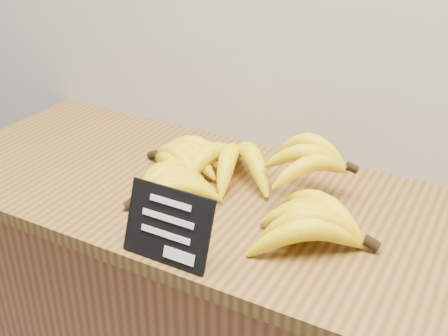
% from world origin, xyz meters
% --- Properties ---
extents(counter_top, '(1.38, 0.54, 0.03)m').
position_xyz_m(counter_top, '(0.14, 2.75, 0.92)').
color(counter_top, brown).
rests_on(counter_top, counter).
extents(chalkboard_sign, '(0.16, 0.05, 0.12)m').
position_xyz_m(chalkboard_sign, '(0.13, 2.52, 0.99)').
color(chalkboard_sign, black).
rests_on(chalkboard_sign, counter_top).
extents(banana_pile, '(0.55, 0.38, 0.12)m').
position_xyz_m(banana_pile, '(0.15, 2.75, 0.97)').
color(banana_pile, yellow).
rests_on(banana_pile, counter_top).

